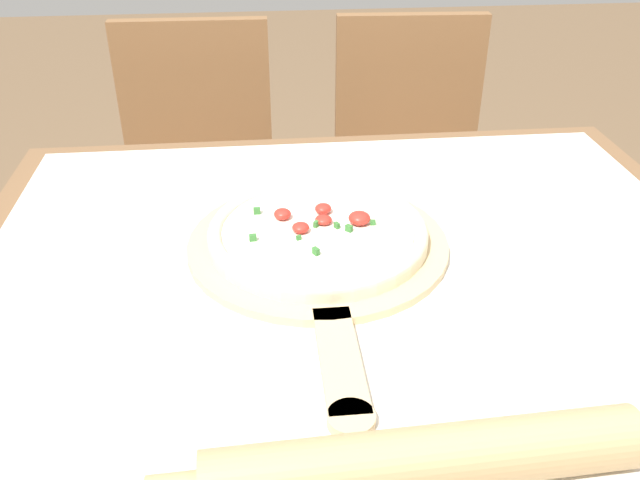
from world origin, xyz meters
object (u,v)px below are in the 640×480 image
at_px(pizza, 318,232).
at_px(chair_left, 199,177).
at_px(chair_right, 409,168).
at_px(rolling_pin, 425,459).
at_px(pizza_peel, 319,251).

bearing_deg(pizza, chair_left, 106.63).
distance_m(pizza, chair_right, 0.88).
bearing_deg(chair_left, chair_right, 1.11).
xyz_separation_m(pizza, rolling_pin, (0.05, -0.41, 0.00)).
distance_m(rolling_pin, chair_left, 1.25).
relative_size(pizza, chair_left, 0.35).
relative_size(pizza_peel, chair_left, 0.62).
xyz_separation_m(rolling_pin, chair_left, (-0.28, 1.18, -0.28)).
relative_size(rolling_pin, chair_right, 0.55).
distance_m(pizza_peel, pizza, 0.03).
relative_size(pizza_peel, rolling_pin, 1.12).
distance_m(chair_left, chair_right, 0.55).
bearing_deg(rolling_pin, pizza, 97.54).
relative_size(pizza, chair_right, 0.35).
distance_m(pizza_peel, chair_left, 0.86).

